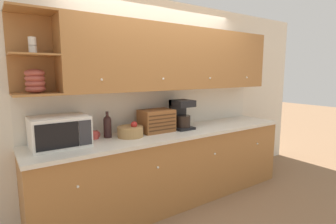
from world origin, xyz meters
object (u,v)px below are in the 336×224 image
Objects in this scene: bread_box at (156,121)px; coffee_maker at (181,114)px; wine_bottle at (107,126)px; microwave at (59,131)px; mug at (95,135)px; fruit_basket at (131,131)px.

coffee_maker is (0.36, -0.04, 0.05)m from bread_box.
microwave is at bearing -171.58° from wine_bottle.
wine_bottle is 0.62m from bread_box.
bread_box is (0.62, -0.06, 0.00)m from wine_bottle.
bread_box is at bearing 174.17° from coffee_maker.
mug is at bearing 13.25° from microwave.
coffee_maker is at bearing 1.57° from fruit_basket.
coffee_maker is (0.98, -0.10, 0.06)m from wine_bottle.
coffee_maker is at bearing -5.63° from mug.
microwave is 5.78× the size of mug.
coffee_maker reaches higher than bread_box.
microwave is 0.54m from wine_bottle.
fruit_basket is at bearing -171.62° from bread_box.
mug is at bearing 174.46° from bread_box.
wine_bottle reaches higher than bread_box.
microwave reaches higher than fruit_basket.
fruit_basket is at bearing -178.43° from coffee_maker.
mug is 0.25× the size of coffee_maker.
fruit_basket is at bearing -19.37° from mug.
coffee_maker is at bearing -5.83° from bread_box.
bread_box is (0.39, 0.06, 0.08)m from fruit_basket.
bread_box is (1.15, 0.02, -0.01)m from microwave.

